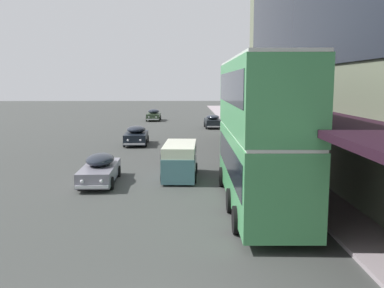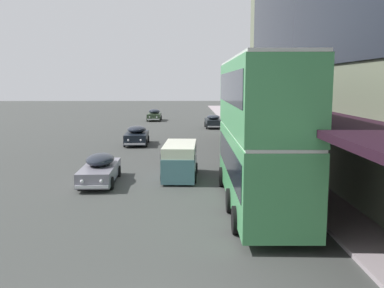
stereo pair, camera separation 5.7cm
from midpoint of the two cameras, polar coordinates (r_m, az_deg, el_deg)
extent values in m
cube|color=#459959|center=(18.52, 8.76, -2.91)|extent=(2.72, 10.85, 2.88)
cube|color=black|center=(18.46, 8.78, -1.86)|extent=(2.75, 9.99, 1.27)
cube|color=silver|center=(18.30, 8.86, 1.67)|extent=(2.62, 10.85, 0.12)
cube|color=#459959|center=(18.19, 8.96, 6.34)|extent=(2.72, 10.85, 2.88)
cube|color=black|center=(18.19, 8.99, 7.43)|extent=(2.75, 9.99, 1.27)
cube|color=silver|center=(18.21, 9.07, 11.03)|extent=(2.62, 10.85, 0.12)
cube|color=black|center=(23.59, 6.92, 9.66)|extent=(1.28, 0.08, 0.36)
cylinder|color=black|center=(22.22, 3.95, -4.37)|extent=(0.26, 1.00, 1.00)
cylinder|color=black|center=(22.55, 10.48, -4.31)|extent=(0.26, 1.00, 1.00)
cylinder|color=black|center=(15.46, 5.82, -10.03)|extent=(0.26, 1.00, 1.00)
cylinder|color=black|center=(15.92, 15.17, -9.73)|extent=(0.26, 1.00, 1.00)
cylinder|color=black|center=(17.88, 4.97, -7.49)|extent=(0.26, 1.00, 1.00)
cylinder|color=black|center=(18.28, 13.07, -7.32)|extent=(0.26, 1.00, 1.00)
cube|color=#293A26|center=(60.96, -5.16, 3.70)|extent=(1.80, 4.29, 0.80)
ellipsoid|color=#1E232D|center=(61.12, -5.16, 4.37)|extent=(1.59, 2.36, 0.65)
cube|color=silver|center=(58.80, -5.32, 3.29)|extent=(1.71, 0.12, 0.14)
cube|color=silver|center=(63.16, -5.01, 3.63)|extent=(1.71, 0.12, 0.14)
sphere|color=silver|center=(58.77, -4.83, 3.59)|extent=(0.18, 0.18, 0.18)
sphere|color=silver|center=(58.84, -5.80, 3.59)|extent=(0.18, 0.18, 0.18)
cylinder|color=black|center=(59.60, -4.39, 3.32)|extent=(0.14, 0.64, 0.64)
cylinder|color=black|center=(59.74, -6.11, 3.31)|extent=(0.14, 0.64, 0.64)
cylinder|color=black|center=(62.25, -4.24, 3.53)|extent=(0.14, 0.64, 0.64)
cylinder|color=black|center=(62.38, -5.90, 3.52)|extent=(0.14, 0.64, 0.64)
cube|color=black|center=(37.30, -7.47, 0.88)|extent=(1.97, 4.37, 0.83)
ellipsoid|color=#1E232D|center=(37.43, -7.47, 1.96)|extent=(1.69, 2.42, 0.60)
cube|color=silver|center=(35.15, -7.76, -0.01)|extent=(1.75, 0.17, 0.14)
cube|color=silver|center=(39.51, -7.21, 0.90)|extent=(1.75, 0.17, 0.14)
sphere|color=silver|center=(35.10, -6.94, 0.51)|extent=(0.18, 0.18, 0.18)
sphere|color=silver|center=(35.19, -8.58, 0.50)|extent=(0.18, 0.18, 0.18)
cylinder|color=black|center=(35.95, -6.18, 0.12)|extent=(0.16, 0.64, 0.64)
cylinder|color=black|center=(36.11, -9.09, 0.10)|extent=(0.16, 0.64, 0.64)
cylinder|color=black|center=(38.59, -5.94, 0.67)|extent=(0.16, 0.64, 0.64)
cylinder|color=black|center=(38.74, -8.66, 0.65)|extent=(0.16, 0.64, 0.64)
cube|color=black|center=(51.02, 2.73, 2.89)|extent=(1.86, 4.40, 0.84)
ellipsoid|color=#1E232D|center=(50.75, 2.76, 3.62)|extent=(1.60, 2.43, 0.55)
cube|color=silver|center=(53.25, 2.51, 2.82)|extent=(1.66, 0.16, 0.14)
cube|color=silver|center=(48.84, 2.96, 2.33)|extent=(1.66, 0.16, 0.14)
sphere|color=silver|center=(53.16, 2.00, 3.16)|extent=(0.18, 0.18, 0.18)
sphere|color=silver|center=(53.24, 3.04, 3.16)|extent=(0.18, 0.18, 0.18)
cylinder|color=black|center=(52.32, 1.64, 2.67)|extent=(0.16, 0.64, 0.64)
cylinder|color=black|center=(52.47, 3.55, 2.68)|extent=(0.16, 0.64, 0.64)
cylinder|color=black|center=(49.64, 1.86, 2.37)|extent=(0.16, 0.64, 0.64)
cylinder|color=black|center=(49.80, 3.87, 2.38)|extent=(0.16, 0.64, 0.64)
cube|color=gray|center=(23.41, -12.26, -3.68)|extent=(1.83, 4.79, 0.74)
ellipsoid|color=#1E232D|center=(23.52, -12.21, -2.02)|extent=(1.56, 2.65, 0.61)
cube|color=silver|center=(21.13, -13.30, -5.60)|extent=(1.59, 0.17, 0.14)
cube|color=silver|center=(25.79, -11.38, -3.06)|extent=(1.59, 0.17, 0.14)
sphere|color=silver|center=(21.02, -12.08, -4.88)|extent=(0.18, 0.18, 0.18)
sphere|color=silver|center=(21.19, -14.54, -4.86)|extent=(0.18, 0.18, 0.18)
cylinder|color=black|center=(21.92, -10.70, -5.15)|extent=(0.16, 0.64, 0.64)
cylinder|color=black|center=(22.21, -14.99, -5.12)|extent=(0.16, 0.64, 0.64)
cylinder|color=black|center=(24.77, -9.78, -3.60)|extent=(0.16, 0.64, 0.64)
cylinder|color=black|center=(25.03, -13.59, -3.59)|extent=(0.16, 0.64, 0.64)
cube|color=slate|center=(24.02, -1.68, -2.78)|extent=(1.96, 4.38, 1.29)
cube|color=#EAE9CE|center=(23.88, -1.69, -0.93)|extent=(1.92, 4.29, 0.83)
cube|color=black|center=(23.89, -1.69, -1.15)|extent=(1.98, 3.95, 0.41)
ellipsoid|color=slate|center=(26.05, -1.40, -1.60)|extent=(1.64, 0.68, 1.11)
cylinder|color=black|center=(25.39, -3.48, -3.20)|extent=(0.19, 0.65, 0.64)
cylinder|color=black|center=(25.29, 0.48, -3.23)|extent=(0.19, 0.65, 0.64)
cylinder|color=black|center=(22.96, -4.05, -4.43)|extent=(0.19, 0.65, 0.64)
cylinder|color=black|center=(22.85, 0.33, -4.47)|extent=(0.19, 0.65, 0.64)
cylinder|color=#4C4C51|center=(27.11, 11.50, 3.93)|extent=(0.16, 0.16, 6.49)
cylinder|color=#4C4C51|center=(26.95, 10.42, 10.63)|extent=(1.20, 0.10, 0.10)
ellipsoid|color=silver|center=(26.84, 9.14, 10.50)|extent=(0.44, 0.28, 0.20)
cylinder|color=red|center=(25.09, 11.66, -3.25)|extent=(0.20, 0.20, 0.55)
sphere|color=red|center=(25.02, 11.68, -2.50)|extent=(0.18, 0.18, 0.18)
cylinder|color=red|center=(25.23, 11.58, -3.12)|extent=(0.08, 0.10, 0.08)
cylinder|color=red|center=(24.94, 11.73, -3.26)|extent=(0.08, 0.10, 0.08)
camera|label=1|loc=(0.03, -90.07, -0.01)|focal=40.00mm
camera|label=2|loc=(0.03, 89.93, 0.01)|focal=40.00mm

